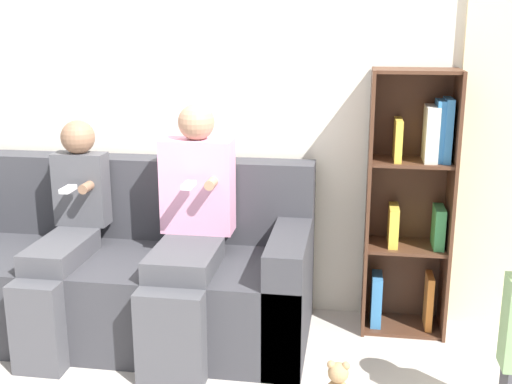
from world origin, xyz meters
The scene contains 6 objects.
ground_plane centered at (0.00, 0.00, 0.00)m, with size 14.00×14.00×0.00m, color #BCB2A8.
back_wall centered at (0.00, 0.96, 1.27)m, with size 10.00×0.06×2.55m.
couch centered at (-0.20, 0.51, 0.32)m, with size 2.18×0.83×0.93m.
adult_seated centered at (0.28, 0.38, 0.65)m, with size 0.38×0.74×1.26m.
child_seated centered at (-0.39, 0.35, 0.59)m, with size 0.29×0.76×1.16m.
bookshelf centered at (1.42, 0.79, 0.75)m, with size 0.45×0.31×1.44m.
Camera 1 is at (1.10, -2.64, 1.67)m, focal length 45.00 mm.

